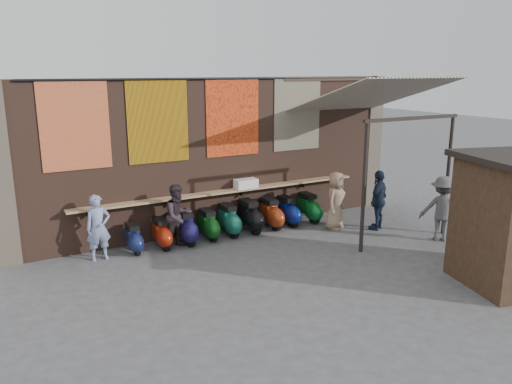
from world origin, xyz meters
TOP-DOWN VIEW (x-y plane):
  - ground at (0.00, 0.00)m, footprint 70.00×70.00m
  - brick_wall at (0.00, 2.70)m, footprint 10.00×0.40m
  - pier_right at (5.20, 2.70)m, footprint 0.50×0.50m
  - eating_counter at (0.00, 2.33)m, footprint 8.00×0.32m
  - shelf_box at (0.58, 2.30)m, footprint 0.61×0.31m
  - tapestry_redgold at (-3.60, 2.48)m, footprint 1.50×0.02m
  - tapestry_sun at (-1.70, 2.48)m, footprint 1.50×0.02m
  - tapestry_orange at (0.30, 2.48)m, footprint 1.50×0.02m
  - tapestry_multi at (2.30, 2.48)m, footprint 1.50×0.02m
  - hang_rail at (0.00, 2.47)m, footprint 9.50×0.06m
  - scooter_stool_0 at (-2.59, 1.98)m, footprint 0.32×0.72m
  - scooter_stool_1 at (-1.91, 1.98)m, footprint 0.34×0.75m
  - scooter_stool_2 at (-1.29, 1.97)m, footprint 0.38×0.85m
  - scooter_stool_3 at (-0.67, 2.00)m, footprint 0.36×0.79m
  - scooter_stool_4 at (-0.08, 2.03)m, footprint 0.38×0.84m
  - scooter_stool_5 at (0.53, 2.00)m, footprint 0.40×0.89m
  - scooter_stool_6 at (1.17, 2.00)m, footprint 0.38×0.85m
  - scooter_stool_7 at (1.74, 2.02)m, footprint 0.37×0.83m
  - scooter_stool_8 at (2.43, 2.01)m, footprint 0.38×0.84m
  - diner_left at (-3.38, 1.93)m, footprint 0.56×0.37m
  - diner_right at (-1.54, 1.79)m, footprint 0.90×0.79m
  - shopper_navy at (3.65, 0.53)m, footprint 1.02×0.79m
  - shopper_grey at (4.40, -0.93)m, footprint 1.19×1.17m
  - shopper_tan at (2.66, 1.12)m, footprint 0.91×0.81m
  - stall_sign at (3.97, -2.66)m, footprint 1.17×0.36m
  - stall_shelf at (3.97, -2.66)m, footprint 1.88×0.62m
  - awning_canvas at (3.50, 0.90)m, footprint 3.20×3.28m
  - awning_ledger at (3.50, 2.49)m, footprint 3.30×0.08m
  - awning_header at (3.50, -0.60)m, footprint 3.00×0.08m
  - awning_post_left at (2.10, -0.60)m, footprint 0.09×0.09m
  - awning_post_right at (4.90, -0.60)m, footprint 0.09×0.09m

SIDE VIEW (x-z plane):
  - ground at x=0.00m, z-range 0.00..0.00m
  - scooter_stool_0 at x=-2.59m, z-range 0.00..0.68m
  - scooter_stool_1 at x=-1.91m, z-range 0.00..0.71m
  - scooter_stool_3 at x=-0.67m, z-range 0.00..0.75m
  - scooter_stool_7 at x=1.74m, z-range 0.00..0.78m
  - scooter_stool_4 at x=-0.08m, z-range 0.00..0.80m
  - scooter_stool_8 at x=2.43m, z-range 0.00..0.80m
  - scooter_stool_2 at x=-1.29m, z-range 0.00..0.81m
  - scooter_stool_6 at x=1.17m, z-range 0.00..0.81m
  - scooter_stool_5 at x=0.53m, z-range 0.00..0.85m
  - diner_left at x=-3.38m, z-range 0.00..1.51m
  - shopper_tan at x=2.66m, z-range 0.00..1.56m
  - diner_right at x=-1.54m, z-range 0.00..1.57m
  - shopper_navy at x=3.65m, z-range 0.00..1.62m
  - shopper_grey at x=4.40m, z-range 0.00..1.64m
  - stall_shelf at x=3.97m, z-range 0.89..0.95m
  - eating_counter at x=0.00m, z-range 1.08..1.12m
  - shelf_box at x=0.58m, z-range 1.12..1.37m
  - awning_post_left at x=2.10m, z-range 0.00..3.10m
  - awning_post_right at x=4.90m, z-range 0.00..3.10m
  - stall_sign at x=3.97m, z-range 1.57..2.07m
  - brick_wall at x=0.00m, z-range 0.00..4.00m
  - pier_right at x=5.20m, z-range 0.00..4.00m
  - tapestry_redgold at x=-3.60m, z-range 2.00..4.00m
  - tapestry_sun at x=-1.70m, z-range 2.00..4.00m
  - tapestry_orange at x=0.30m, z-range 2.00..4.00m
  - tapestry_multi at x=2.30m, z-range 2.00..4.00m
  - awning_header at x=3.50m, z-range 3.04..3.12m
  - awning_canvas at x=3.50m, z-range 3.07..4.03m
  - awning_ledger at x=3.50m, z-range 3.89..4.01m
  - hang_rail at x=0.00m, z-range 3.95..4.01m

